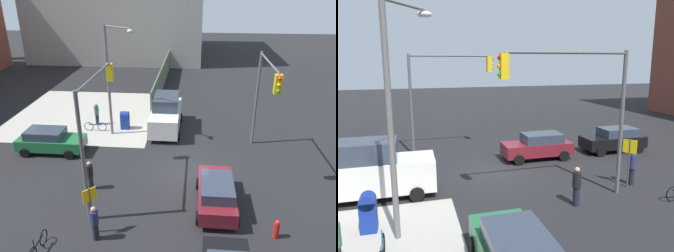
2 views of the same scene
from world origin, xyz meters
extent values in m
plane|color=black|center=(0.00, 0.00, 0.00)|extent=(120.00, 120.00, 0.00)
cylinder|color=#59595B|center=(-4.50, 4.50, 3.25)|extent=(0.18, 0.18, 6.50)
cylinder|color=#59595B|center=(-1.76, 4.50, 6.38)|extent=(5.48, 0.12, 0.12)
cube|color=yellow|center=(0.98, 4.50, 5.85)|extent=(0.32, 0.36, 1.00)
sphere|color=red|center=(1.16, 4.50, 6.17)|extent=(0.18, 0.18, 0.18)
sphere|color=orange|center=(1.16, 4.50, 5.85)|extent=(0.18, 0.18, 0.18)
sphere|color=green|center=(1.16, 4.50, 5.53)|extent=(0.18, 0.18, 0.18)
cylinder|color=#59595B|center=(4.50, -4.50, 3.25)|extent=(0.18, 0.18, 6.50)
cylinder|color=#59595B|center=(1.95, -4.50, 6.38)|extent=(5.10, 0.12, 0.12)
cube|color=yellow|center=(-0.60, -4.50, 5.85)|extent=(0.32, 0.36, 1.00)
sphere|color=red|center=(-0.78, -4.50, 6.17)|extent=(0.18, 0.18, 0.18)
sphere|color=orange|center=(-0.78, -4.50, 5.85)|extent=(0.18, 0.18, 0.18)
sphere|color=green|center=(-0.78, -4.50, 5.53)|extent=(0.18, 0.18, 0.18)
cylinder|color=slate|center=(5.20, 5.80, 4.00)|extent=(0.20, 0.20, 8.00)
cylinder|color=slate|center=(4.53, 4.81, 7.90)|extent=(1.43, 2.04, 0.10)
ellipsoid|color=silver|center=(3.85, 3.81, 7.75)|extent=(0.56, 0.36, 0.24)
cylinder|color=#4C4C4C|center=(-5.40, 4.04, 1.20)|extent=(0.08, 0.08, 2.40)
cube|color=yellow|center=(-5.40, 4.04, 2.05)|extent=(0.48, 0.48, 0.64)
cube|color=navy|center=(6.20, 5.00, 0.57)|extent=(0.56, 0.64, 1.15)
cylinder|color=navy|center=(6.20, 5.00, 1.15)|extent=(0.56, 0.64, 0.56)
cylinder|color=red|center=(-5.00, -4.20, 0.40)|extent=(0.26, 0.26, 0.80)
sphere|color=red|center=(-5.00, -4.20, 0.82)|extent=(0.24, 0.24, 0.24)
cube|color=#2D3847|center=(1.99, 9.45, 1.35)|extent=(1.58, 2.44, 0.55)
cylinder|color=black|center=(2.89, 7.62, 0.32)|extent=(0.22, 0.64, 0.64)
cylinder|color=black|center=(1.09, 7.62, 0.32)|extent=(0.22, 0.64, 0.64)
cube|color=black|center=(-8.50, -1.80, 0.70)|extent=(4.23, 1.80, 0.75)
cube|color=#2D3847|center=(-8.84, -1.80, 1.35)|extent=(2.37, 1.58, 0.55)
cylinder|color=black|center=(-7.06, -0.90, 0.32)|extent=(0.64, 0.22, 0.64)
cylinder|color=black|center=(-7.06, -2.70, 0.32)|extent=(0.64, 0.22, 0.64)
cylinder|color=black|center=(-9.94, -0.90, 0.32)|extent=(0.64, 0.22, 0.64)
cylinder|color=black|center=(-9.94, -2.70, 0.32)|extent=(0.64, 0.22, 0.64)
cube|color=maroon|center=(-2.90, -1.62, 0.70)|extent=(4.29, 1.80, 0.75)
cube|color=#2D3847|center=(-3.24, -1.62, 1.35)|extent=(2.40, 1.58, 0.55)
cylinder|color=black|center=(-1.44, -0.72, 0.32)|extent=(0.64, 0.22, 0.64)
cylinder|color=black|center=(-1.44, -2.52, 0.32)|extent=(0.64, 0.22, 0.64)
cylinder|color=black|center=(-4.36, -0.72, 0.32)|extent=(0.64, 0.22, 0.64)
cylinder|color=black|center=(-4.36, -2.52, 0.32)|extent=(0.64, 0.22, 0.64)
cube|color=white|center=(6.31, 1.80, 1.02)|extent=(5.40, 2.10, 1.40)
cube|color=#2D3847|center=(6.74, 1.80, 2.17)|extent=(3.02, 1.85, 0.90)
cylinder|color=black|center=(4.47, 0.75, 0.32)|extent=(0.64, 0.22, 0.64)
cylinder|color=black|center=(4.47, 2.85, 0.32)|extent=(0.64, 0.22, 0.64)
cylinder|color=black|center=(-2.00, 5.20, 1.15)|extent=(0.36, 0.36, 0.65)
sphere|color=tan|center=(-2.00, 5.20, 1.59)|extent=(0.22, 0.22, 0.22)
cylinder|color=#1E1E2D|center=(-2.00, 5.20, 0.41)|extent=(0.28, 0.28, 0.83)
cylinder|color=navy|center=(-5.80, 3.80, 1.18)|extent=(0.36, 0.36, 0.67)
sphere|color=tan|center=(-5.80, 3.80, 1.63)|extent=(0.23, 0.23, 0.23)
cylinder|color=#1E1E2D|center=(-5.80, 3.80, 0.42)|extent=(0.28, 0.28, 0.85)
torus|color=black|center=(5.60, 6.68, 0.33)|extent=(0.05, 0.71, 0.71)
cube|color=#1E5999|center=(5.60, 7.20, 0.51)|extent=(0.04, 1.04, 0.08)
cylinder|color=#1E5999|center=(5.60, 6.92, 0.75)|extent=(0.04, 0.04, 0.40)
torus|color=black|center=(-6.28, 6.00, 0.33)|extent=(0.71, 0.05, 0.71)
camera|label=1|loc=(-16.85, -0.39, 10.54)|focal=35.00mm
camera|label=2|loc=(4.53, 16.86, 6.04)|focal=35.00mm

